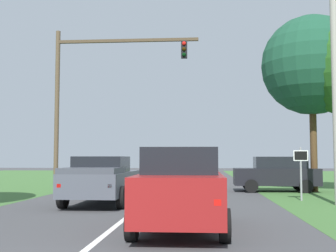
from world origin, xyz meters
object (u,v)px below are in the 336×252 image
(keep_moving_sign, at_px, (301,166))
(oak_tree_right, at_px, (312,65))
(pickup_truck_lead, at_px, (102,179))
(utility_pole_right, at_px, (336,97))
(crossing_suv_far, at_px, (277,173))
(traffic_light, at_px, (92,85))
(red_suv_near, at_px, (181,187))

(keep_moving_sign, bearing_deg, oak_tree_right, 70.35)
(pickup_truck_lead, bearing_deg, utility_pole_right, 1.64)
(utility_pole_right, bearing_deg, pickup_truck_lead, -178.36)
(crossing_suv_far, bearing_deg, traffic_light, -175.63)
(traffic_light, bearing_deg, pickup_truck_lead, -71.63)
(traffic_light, height_order, keep_moving_sign, traffic_light)
(crossing_suv_far, bearing_deg, pickup_truck_lead, -138.43)
(oak_tree_right, xyz_separation_m, crossing_suv_far, (-1.96, -0.07, -5.75))
(red_suv_near, bearing_deg, crossing_suv_far, 70.53)
(traffic_light, relative_size, utility_pole_right, 1.05)
(traffic_light, xyz_separation_m, oak_tree_right, (11.75, 0.82, 1.05))
(traffic_light, xyz_separation_m, keep_moving_sign, (9.95, -4.20, -4.23))
(traffic_light, distance_m, oak_tree_right, 11.82)
(red_suv_near, height_order, utility_pole_right, utility_pole_right)
(traffic_light, height_order, utility_pole_right, traffic_light)
(traffic_light, relative_size, oak_tree_right, 0.92)
(crossing_suv_far, bearing_deg, utility_pole_right, -80.13)
(oak_tree_right, bearing_deg, pickup_truck_lead, -144.42)
(pickup_truck_lead, height_order, oak_tree_right, oak_tree_right)
(red_suv_near, bearing_deg, traffic_light, 114.20)
(crossing_suv_far, relative_size, utility_pole_right, 0.54)
(crossing_suv_far, bearing_deg, keep_moving_sign, -88.12)
(pickup_truck_lead, distance_m, utility_pole_right, 9.45)
(red_suv_near, height_order, oak_tree_right, oak_tree_right)
(red_suv_near, bearing_deg, utility_pole_right, 46.87)
(red_suv_near, distance_m, utility_pole_right, 8.75)
(pickup_truck_lead, height_order, traffic_light, traffic_light)
(keep_moving_sign, bearing_deg, traffic_light, 157.12)
(traffic_light, xyz_separation_m, crossing_suv_far, (9.79, 0.75, -4.70))
(crossing_suv_far, height_order, utility_pole_right, utility_pole_right)
(pickup_truck_lead, bearing_deg, oak_tree_right, 35.58)
(red_suv_near, distance_m, oak_tree_right, 15.29)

